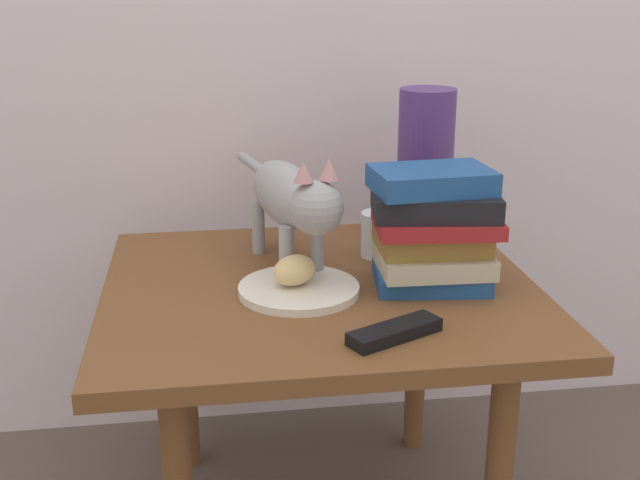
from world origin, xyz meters
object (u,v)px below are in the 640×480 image
object	(u,v)px
candle_jar	(379,237)
cat	(291,198)
plate	(299,289)
tv_remote	(395,332)
bread_roll	(295,270)
side_table	(320,318)
book_stack	(433,229)
green_vase	(425,165)

from	to	relation	value
candle_jar	cat	bearing A→B (deg)	-165.61
plate	tv_remote	world-z (taller)	tv_remote
bread_roll	candle_jar	size ratio (longest dim) A/B	0.94
cat	tv_remote	world-z (taller)	cat
bread_roll	tv_remote	xyz separation A→B (m)	(0.12, -0.20, -0.03)
side_table	book_stack	xyz separation A→B (m)	(0.19, -0.03, 0.17)
side_table	bread_roll	size ratio (longest dim) A/B	9.24
cat	green_vase	bearing A→B (deg)	26.74
book_stack	tv_remote	bearing A→B (deg)	-119.35
plate	book_stack	world-z (taller)	book_stack
bread_roll	book_stack	distance (m)	0.24
plate	book_stack	size ratio (longest dim) A/B	0.92
bread_roll	tv_remote	distance (m)	0.24
side_table	tv_remote	distance (m)	0.25
tv_remote	bread_roll	bearing A→B (deg)	95.92
book_stack	tv_remote	size ratio (longest dim) A/B	1.48
plate	candle_jar	distance (m)	0.24
side_table	candle_jar	world-z (taller)	candle_jar
tv_remote	cat	bearing A→B (deg)	84.44
candle_jar	tv_remote	world-z (taller)	candle_jar
bread_roll	tv_remote	bearing A→B (deg)	-57.87
side_table	plate	size ratio (longest dim) A/B	3.63
plate	candle_jar	size ratio (longest dim) A/B	2.39
side_table	plate	bearing A→B (deg)	-138.14
cat	candle_jar	xyz separation A→B (m)	(0.17, 0.04, -0.09)
green_vase	bread_roll	bearing A→B (deg)	-138.82
plate	cat	bearing A→B (deg)	89.11
book_stack	plate	bearing A→B (deg)	-178.83
plate	cat	distance (m)	0.17
bread_roll	cat	world-z (taller)	cat
side_table	cat	xyz separation A→B (m)	(-0.04, 0.08, 0.20)
cat	tv_remote	xyz separation A→B (m)	(0.12, -0.31, -0.12)
plate	book_stack	xyz separation A→B (m)	(0.23, 0.00, 0.09)
side_table	bread_roll	distance (m)	0.12
book_stack	tv_remote	xyz separation A→B (m)	(-0.11, -0.20, -0.09)
bread_roll	candle_jar	world-z (taller)	candle_jar
cat	plate	bearing A→B (deg)	-90.89
green_vase	tv_remote	bearing A→B (deg)	-110.06
candle_jar	tv_remote	size ratio (longest dim) A/B	0.57
bread_roll	tv_remote	world-z (taller)	bread_roll
plate	bread_roll	distance (m)	0.03
green_vase	tv_remote	xyz separation A→B (m)	(-0.17, -0.45, -0.14)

